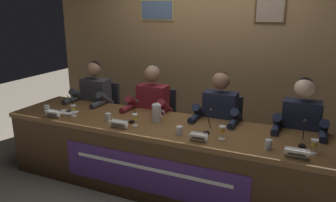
{
  "coord_description": "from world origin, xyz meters",
  "views": [
    {
      "loc": [
        1.33,
        -2.94,
        1.88
      ],
      "look_at": [
        0.0,
        0.0,
        0.97
      ],
      "focal_mm": 35.32,
      "sensor_mm": 36.0,
      "label": 1
    }
  ],
  "objects_px": {
    "microphone_far_left": "(71,105)",
    "document_stack_far_left": "(67,112)",
    "panelist_far_right": "(299,130)",
    "juice_glass_center_left": "(135,118)",
    "water_cup_center_left": "(108,118)",
    "water_cup_center_right": "(179,131)",
    "water_cup_far_left": "(47,109)",
    "water_pitcher_central": "(157,113)",
    "nameplate_center_left": "(119,124)",
    "chair_center_left": "(157,126)",
    "chair_far_left": "(103,117)",
    "microphone_center_left": "(133,115)",
    "juice_glass_far_right": "(314,144)",
    "juice_glass_far_left": "(73,109)",
    "microphone_far_right": "(303,137)",
    "conference_table": "(163,148)",
    "panelist_center_right": "(218,119)",
    "microphone_center_right": "(208,125)",
    "water_cup_far_right": "(268,145)",
    "nameplate_far_left": "(53,114)",
    "chair_far_right": "(298,148)",
    "panelist_center_left": "(150,109)",
    "nameplate_far_right": "(297,154)",
    "nameplate_center_right": "(198,137)",
    "panelist_far_left": "(92,101)",
    "chair_center_right": "(222,136)"
  },
  "relations": [
    {
      "from": "microphone_center_right",
      "to": "water_cup_far_right",
      "type": "relative_size",
      "value": 2.54
    },
    {
      "from": "conference_table",
      "to": "water_cup_far_left",
      "type": "xyz_separation_m",
      "value": [
        -1.44,
        -0.09,
        0.26
      ]
    },
    {
      "from": "juice_glass_far_left",
      "to": "microphone_far_right",
      "type": "height_order",
      "value": "microphone_far_right"
    },
    {
      "from": "panelist_far_right",
      "to": "microphone_far_right",
      "type": "bearing_deg",
      "value": -83.86
    },
    {
      "from": "water_cup_far_right",
      "to": "panelist_far_left",
      "type": "bearing_deg",
      "value": 164.98
    },
    {
      "from": "chair_far_right",
      "to": "conference_table",
      "type": "bearing_deg",
      "value": -150.52
    },
    {
      "from": "panelist_far_left",
      "to": "panelist_far_right",
      "type": "bearing_deg",
      "value": 0.0
    },
    {
      "from": "panelist_far_right",
      "to": "juice_glass_center_left",
      "type": "bearing_deg",
      "value": -159.63
    },
    {
      "from": "microphone_center_left",
      "to": "panelist_center_right",
      "type": "height_order",
      "value": "panelist_center_right"
    },
    {
      "from": "panelist_center_right",
      "to": "water_pitcher_central",
      "type": "relative_size",
      "value": 5.87
    },
    {
      "from": "water_cup_center_left",
      "to": "document_stack_far_left",
      "type": "distance_m",
      "value": 0.6
    },
    {
      "from": "microphone_center_right",
      "to": "panelist_center_left",
      "type": "bearing_deg",
      "value": 152.54
    },
    {
      "from": "juice_glass_far_left",
      "to": "water_cup_center_right",
      "type": "height_order",
      "value": "juice_glass_far_left"
    },
    {
      "from": "panelist_far_left",
      "to": "nameplate_center_left",
      "type": "distance_m",
      "value": 1.1
    },
    {
      "from": "chair_center_right",
      "to": "water_cup_center_right",
      "type": "relative_size",
      "value": 10.64
    },
    {
      "from": "water_cup_center_left",
      "to": "water_pitcher_central",
      "type": "bearing_deg",
      "value": 22.48
    },
    {
      "from": "chair_center_left",
      "to": "juice_glass_center_left",
      "type": "height_order",
      "value": "chair_center_left"
    },
    {
      "from": "nameplate_far_left",
      "to": "microphone_center_left",
      "type": "xyz_separation_m",
      "value": [
        0.88,
        0.25,
        0.03
      ]
    },
    {
      "from": "panelist_center_left",
      "to": "nameplate_far_left",
      "type": "bearing_deg",
      "value": -139.4
    },
    {
      "from": "water_pitcher_central",
      "to": "panelist_center_right",
      "type": "bearing_deg",
      "value": 33.43
    },
    {
      "from": "microphone_far_right",
      "to": "water_pitcher_central",
      "type": "relative_size",
      "value": 1.03
    },
    {
      "from": "chair_center_left",
      "to": "chair_far_right",
      "type": "distance_m",
      "value": 1.67
    },
    {
      "from": "microphone_center_left",
      "to": "juice_glass_far_right",
      "type": "bearing_deg",
      "value": -2.86
    },
    {
      "from": "water_cup_far_right",
      "to": "panelist_center_right",
      "type": "bearing_deg",
      "value": 135.25
    },
    {
      "from": "panelist_center_left",
      "to": "water_cup_center_right",
      "type": "bearing_deg",
      "value": -44.33
    },
    {
      "from": "chair_center_left",
      "to": "nameplate_far_left",
      "type": "bearing_deg",
      "value": -132.37
    },
    {
      "from": "nameplate_far_right",
      "to": "nameplate_center_right",
      "type": "bearing_deg",
      "value": 179.83
    },
    {
      "from": "chair_far_right",
      "to": "water_pitcher_central",
      "type": "xyz_separation_m",
      "value": [
        -1.4,
        -0.57,
        0.38
      ]
    },
    {
      "from": "panelist_far_left",
      "to": "microphone_far_right",
      "type": "xyz_separation_m",
      "value": [
        2.55,
        -0.41,
        0.08
      ]
    },
    {
      "from": "nameplate_center_left",
      "to": "panelist_far_right",
      "type": "bearing_deg",
      "value": 22.98
    },
    {
      "from": "chair_far_left",
      "to": "chair_center_left",
      "type": "relative_size",
      "value": 1.0
    },
    {
      "from": "water_cup_far_left",
      "to": "chair_center_right",
      "type": "bearing_deg",
      "value": 23.27
    },
    {
      "from": "conference_table",
      "to": "panelist_center_right",
      "type": "xyz_separation_m",
      "value": [
        0.42,
        0.51,
        0.21
      ]
    },
    {
      "from": "nameplate_center_left",
      "to": "document_stack_far_left",
      "type": "distance_m",
      "value": 0.83
    },
    {
      "from": "microphone_far_left",
      "to": "document_stack_far_left",
      "type": "relative_size",
      "value": 0.97
    },
    {
      "from": "chair_far_right",
      "to": "microphone_far_right",
      "type": "distance_m",
      "value": 0.71
    },
    {
      "from": "conference_table",
      "to": "water_cup_center_right",
      "type": "relative_size",
      "value": 42.91
    },
    {
      "from": "water_cup_far_left",
      "to": "water_pitcher_central",
      "type": "relative_size",
      "value": 0.4
    },
    {
      "from": "water_cup_center_right",
      "to": "panelist_far_right",
      "type": "bearing_deg",
      "value": 31.17
    },
    {
      "from": "water_cup_center_right",
      "to": "microphone_center_left",
      "type": "bearing_deg",
      "value": 165.11
    },
    {
      "from": "conference_table",
      "to": "water_pitcher_central",
      "type": "relative_size",
      "value": 17.37
    },
    {
      "from": "water_cup_center_left",
      "to": "water_cup_center_right",
      "type": "relative_size",
      "value": 1.0
    },
    {
      "from": "nameplate_center_left",
      "to": "juice_glass_far_right",
      "type": "height_order",
      "value": "juice_glass_far_right"
    },
    {
      "from": "chair_center_left",
      "to": "water_pitcher_central",
      "type": "xyz_separation_m",
      "value": [
        0.27,
        -0.57,
        0.38
      ]
    },
    {
      "from": "chair_far_left",
      "to": "water_cup_far_left",
      "type": "distance_m",
      "value": 0.88
    },
    {
      "from": "microphone_center_right",
      "to": "microphone_far_left",
      "type": "bearing_deg",
      "value": -179.62
    },
    {
      "from": "juice_glass_far_left",
      "to": "microphone_far_left",
      "type": "relative_size",
      "value": 0.57
    },
    {
      "from": "nameplate_center_left",
      "to": "document_stack_far_left",
      "type": "xyz_separation_m",
      "value": [
        -0.81,
        0.18,
        -0.03
      ]
    },
    {
      "from": "microphone_far_left",
      "to": "microphone_center_right",
      "type": "xyz_separation_m",
      "value": [
        1.66,
        0.01,
        0.0
      ]
    },
    {
      "from": "nameplate_far_right",
      "to": "document_stack_far_left",
      "type": "relative_size",
      "value": 0.87
    }
  ]
}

